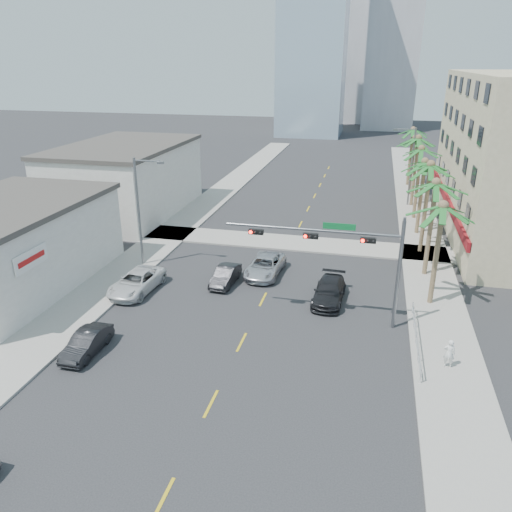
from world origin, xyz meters
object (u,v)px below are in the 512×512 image
(car_lane_left, at_px, (225,276))
(pedestrian, at_px, (449,353))
(car_parked_far, at_px, (137,282))
(car_lane_center, at_px, (265,266))
(car_lane_right, at_px, (329,292))
(car_parked_mid, at_px, (87,343))
(traffic_signal_mast, at_px, (347,250))

(car_lane_left, relative_size, pedestrian, 2.40)
(car_parked_far, height_order, pedestrian, pedestrian)
(pedestrian, bearing_deg, car_lane_center, -35.22)
(car_lane_center, height_order, car_lane_right, car_lane_center)
(car_parked_mid, distance_m, car_parked_far, 8.42)
(traffic_signal_mast, relative_size, car_lane_center, 2.08)
(car_parked_mid, distance_m, pedestrian, 20.63)
(car_lane_center, bearing_deg, car_parked_far, -145.22)
(car_parked_far, height_order, car_lane_right, car_parked_far)
(pedestrian, bearing_deg, car_parked_far, -9.53)
(traffic_signal_mast, relative_size, car_parked_mid, 2.75)
(traffic_signal_mast, distance_m, car_lane_left, 10.96)
(car_lane_center, xyz_separation_m, pedestrian, (12.70, -10.44, 0.25))
(car_parked_far, distance_m, car_lane_left, 6.64)
(car_parked_mid, height_order, car_lane_left, car_lane_left)
(traffic_signal_mast, xyz_separation_m, car_parked_far, (-15.18, 1.20, -4.31))
(traffic_signal_mast, xyz_separation_m, car_lane_center, (-6.61, 6.44, -4.32))
(car_parked_far, distance_m, car_lane_right, 14.12)
(car_lane_center, xyz_separation_m, car_lane_right, (5.44, -3.53, -0.01))
(pedestrian, bearing_deg, traffic_signal_mast, -29.09)
(car_parked_mid, bearing_deg, pedestrian, 9.01)
(car_parked_mid, bearing_deg, car_lane_right, 37.68)
(car_lane_left, xyz_separation_m, car_lane_right, (8.02, -1.14, 0.06))
(traffic_signal_mast, distance_m, car_parked_mid, 16.58)
(car_parked_mid, xyz_separation_m, car_lane_left, (5.11, 11.22, 0.00))
(car_parked_mid, distance_m, car_lane_right, 16.55)
(traffic_signal_mast, bearing_deg, car_lane_left, 156.22)
(car_parked_far, bearing_deg, car_lane_left, 29.66)
(car_parked_mid, distance_m, car_lane_left, 12.33)
(traffic_signal_mast, height_order, car_parked_mid, traffic_signal_mast)
(car_parked_far, bearing_deg, traffic_signal_mast, -0.23)
(traffic_signal_mast, xyz_separation_m, car_lane_right, (-1.17, 2.91, -4.33))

